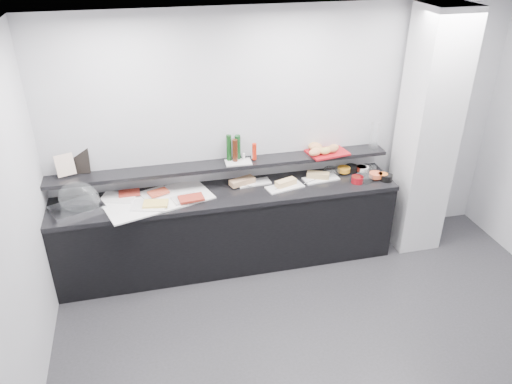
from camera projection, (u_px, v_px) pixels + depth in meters
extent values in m
plane|color=#2D2D30|center=(345.00, 365.00, 4.32)|extent=(5.00, 5.00, 0.00)
cube|color=#B7BABF|center=(285.00, 135.00, 5.38)|extent=(5.00, 0.02, 2.70)
plane|color=white|center=(383.00, 49.00, 3.03)|extent=(5.00, 5.00, 0.00)
cube|color=silver|center=(427.00, 135.00, 5.39)|extent=(0.50, 0.50, 2.70)
cube|color=black|center=(228.00, 230.00, 5.42)|extent=(3.60, 0.60, 0.85)
cube|color=black|center=(227.00, 194.00, 5.21)|extent=(3.62, 0.62, 0.05)
cube|color=black|center=(223.00, 165.00, 5.24)|extent=(3.60, 0.25, 0.04)
cube|color=silver|center=(77.00, 208.00, 4.87)|extent=(0.57, 0.48, 0.04)
ellipsoid|color=silver|center=(79.00, 198.00, 4.82)|extent=(0.49, 0.41, 0.34)
cube|color=white|center=(158.00, 200.00, 5.03)|extent=(1.15, 0.79, 0.01)
cube|color=white|center=(118.00, 198.00, 5.05)|extent=(0.39, 0.32, 0.01)
cube|color=maroon|center=(129.00, 193.00, 5.09)|extent=(0.21, 0.14, 0.02)
cube|color=silver|center=(154.00, 193.00, 5.14)|extent=(0.33, 0.27, 0.01)
cube|color=#CF452A|center=(158.00, 192.00, 5.10)|extent=(0.23, 0.19, 0.02)
cube|color=white|center=(149.00, 206.00, 4.90)|extent=(0.38, 0.31, 0.01)
cube|color=#FDDA62|center=(156.00, 204.00, 4.90)|extent=(0.26, 0.19, 0.02)
cube|color=silver|center=(185.00, 198.00, 5.03)|extent=(0.30, 0.24, 0.01)
cube|color=maroon|center=(191.00, 198.00, 5.00)|extent=(0.26, 0.18, 0.02)
cube|color=white|center=(254.00, 183.00, 5.37)|extent=(0.36, 0.18, 0.01)
cube|color=tan|center=(242.00, 181.00, 5.31)|extent=(0.29, 0.19, 0.06)
cylinder|color=silver|center=(244.00, 186.00, 5.28)|extent=(0.16, 0.04, 0.01)
cube|color=white|center=(285.00, 187.00, 5.28)|extent=(0.43, 0.25, 0.01)
cube|color=#DDB374|center=(286.00, 183.00, 5.29)|extent=(0.24, 0.16, 0.06)
cylinder|color=silver|center=(280.00, 187.00, 5.25)|extent=(0.14, 0.09, 0.01)
cube|color=white|center=(321.00, 179.00, 5.45)|extent=(0.40, 0.21, 0.01)
cube|color=tan|center=(318.00, 175.00, 5.44)|extent=(0.26, 0.18, 0.06)
cylinder|color=silver|center=(310.00, 182.00, 5.36)|extent=(0.15, 0.07, 0.01)
cylinder|color=silver|center=(332.00, 172.00, 5.53)|extent=(0.18, 0.18, 0.07)
cylinder|color=orange|center=(344.00, 169.00, 5.56)|extent=(0.16, 0.16, 0.05)
cylinder|color=black|center=(351.00, 169.00, 5.60)|extent=(0.15, 0.15, 0.07)
cylinder|color=#51130B|center=(362.00, 169.00, 5.58)|extent=(0.13, 0.13, 0.05)
cylinder|color=white|center=(368.00, 169.00, 5.59)|extent=(0.20, 0.20, 0.07)
cylinder|color=white|center=(363.00, 169.00, 5.58)|extent=(0.17, 0.17, 0.05)
cylinder|color=maroon|center=(357.00, 180.00, 5.37)|extent=(0.15, 0.15, 0.07)
cylinder|color=#50100B|center=(356.00, 179.00, 5.36)|extent=(0.13, 0.13, 0.05)
cylinder|color=silver|center=(364.00, 178.00, 5.40)|extent=(0.22, 0.22, 0.07)
cylinder|color=#DF5D36|center=(376.00, 175.00, 5.44)|extent=(0.15, 0.15, 0.05)
cylinder|color=black|center=(386.00, 178.00, 5.41)|extent=(0.17, 0.17, 0.07)
cylinder|color=orange|center=(383.00, 176.00, 5.42)|extent=(0.11, 0.11, 0.05)
cube|color=black|center=(79.00, 161.00, 4.97)|extent=(0.20, 0.09, 0.26)
cube|color=beige|center=(65.00, 165.00, 4.89)|extent=(0.19, 0.11, 0.22)
cube|color=silver|center=(238.00, 162.00, 5.24)|extent=(0.28, 0.18, 0.01)
cylinder|color=#113E18|center=(238.00, 147.00, 5.25)|extent=(0.08, 0.08, 0.26)
cylinder|color=#3B170A|center=(235.00, 150.00, 5.19)|extent=(0.07, 0.07, 0.24)
cylinder|color=#0F3913|center=(229.00, 148.00, 5.21)|extent=(0.05, 0.05, 0.28)
cylinder|color=red|center=(254.00, 151.00, 5.24)|extent=(0.06, 0.06, 0.18)
cylinder|color=silver|center=(244.00, 156.00, 5.27)|extent=(0.04, 0.04, 0.07)
cylinder|color=white|center=(253.00, 155.00, 5.29)|extent=(0.04, 0.04, 0.07)
cube|color=#AA121A|center=(327.00, 152.00, 5.45)|extent=(0.47, 0.36, 0.02)
ellipsoid|color=#BC8547|center=(314.00, 146.00, 5.48)|extent=(0.15, 0.11, 0.08)
ellipsoid|color=#D58851|center=(316.00, 147.00, 5.46)|extent=(0.16, 0.12, 0.08)
ellipsoid|color=#CD854E|center=(315.00, 152.00, 5.34)|extent=(0.19, 0.15, 0.08)
ellipsoid|color=tan|center=(326.00, 151.00, 5.36)|extent=(0.16, 0.13, 0.08)
ellipsoid|color=#AA6E41|center=(332.00, 149.00, 5.40)|extent=(0.14, 0.09, 0.08)
ellipsoid|color=#B27C44|center=(319.00, 150.00, 5.38)|extent=(0.18, 0.15, 0.08)
ellipsoid|color=tan|center=(333.00, 148.00, 5.43)|extent=(0.13, 0.09, 0.08)
cylinder|color=white|center=(374.00, 136.00, 5.49)|extent=(0.10, 0.10, 0.30)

